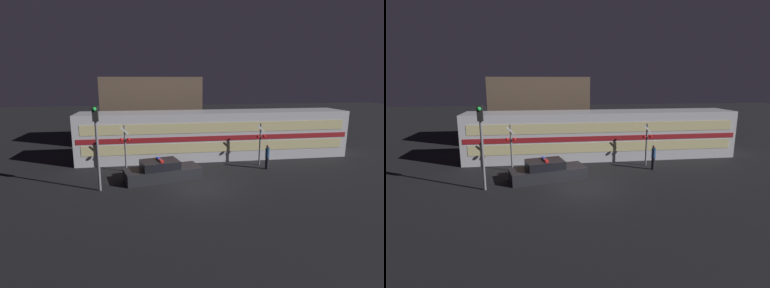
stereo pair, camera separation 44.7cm
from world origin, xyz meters
TOP-DOWN VIEW (x-y plane):
  - ground_plane at (0.00, 0.00)m, footprint 120.00×120.00m
  - train at (2.71, 6.86)m, footprint 21.80×3.21m
  - police_car at (-1.95, 1.85)m, footprint 5.21×2.95m
  - pedestrian at (5.68, 2.93)m, footprint 0.30×0.30m
  - crossing_signal_near at (5.52, 3.98)m, footprint 0.72×0.31m
  - crossing_signal_far at (-4.37, 3.89)m, footprint 0.72×0.31m
  - traffic_light_corner at (-5.68, 0.31)m, footprint 0.30×0.46m
  - building_left at (-2.26, 13.51)m, footprint 9.38×5.19m

SIDE VIEW (x-z plane):
  - ground_plane at x=0.00m, z-range 0.00..0.00m
  - police_car at x=-1.95m, z-range -0.17..1.20m
  - pedestrian at x=5.68m, z-range 0.02..1.81m
  - crossing_signal_near at x=5.52m, z-range 0.23..3.40m
  - crossing_signal_far at x=-4.37m, z-range 0.23..3.55m
  - train at x=2.71m, z-range 0.00..3.83m
  - building_left at x=-2.26m, z-range 0.00..6.60m
  - traffic_light_corner at x=-5.68m, z-range 0.81..5.79m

